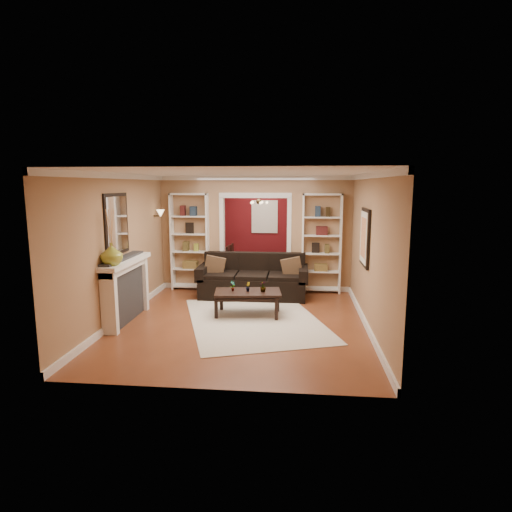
# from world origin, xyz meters

# --- Properties ---
(floor) EXTENTS (8.00, 8.00, 0.00)m
(floor) POSITION_xyz_m (0.00, 0.00, 0.00)
(floor) COLOR brown
(floor) RESTS_ON ground
(ceiling) EXTENTS (8.00, 8.00, 0.00)m
(ceiling) POSITION_xyz_m (0.00, 0.00, 2.70)
(ceiling) COLOR white
(ceiling) RESTS_ON ground
(wall_back) EXTENTS (8.00, 0.00, 8.00)m
(wall_back) POSITION_xyz_m (0.00, 4.00, 1.35)
(wall_back) COLOR #A47B56
(wall_back) RESTS_ON ground
(wall_front) EXTENTS (8.00, 0.00, 8.00)m
(wall_front) POSITION_xyz_m (0.00, -4.00, 1.35)
(wall_front) COLOR #A47B56
(wall_front) RESTS_ON ground
(wall_left) EXTENTS (0.00, 8.00, 8.00)m
(wall_left) POSITION_xyz_m (-2.25, 0.00, 1.35)
(wall_left) COLOR #A47B56
(wall_left) RESTS_ON ground
(wall_right) EXTENTS (0.00, 8.00, 8.00)m
(wall_right) POSITION_xyz_m (2.25, 0.00, 1.35)
(wall_right) COLOR #A47B56
(wall_right) RESTS_ON ground
(partition_wall) EXTENTS (4.50, 0.15, 2.70)m
(partition_wall) POSITION_xyz_m (0.00, 1.20, 1.35)
(partition_wall) COLOR #A47B56
(partition_wall) RESTS_ON floor
(red_back_panel) EXTENTS (4.44, 0.04, 2.64)m
(red_back_panel) POSITION_xyz_m (0.00, 3.97, 1.32)
(red_back_panel) COLOR maroon
(red_back_panel) RESTS_ON floor
(dining_window) EXTENTS (0.78, 0.03, 0.98)m
(dining_window) POSITION_xyz_m (0.00, 3.93, 1.55)
(dining_window) COLOR #8CA5CC
(dining_window) RESTS_ON wall_back
(area_rug) EXTENTS (3.21, 3.80, 0.01)m
(area_rug) POSITION_xyz_m (0.22, -1.19, 0.01)
(area_rug) COLOR beige
(area_rug) RESTS_ON floor
(sofa) EXTENTS (2.44, 1.05, 0.95)m
(sofa) POSITION_xyz_m (0.02, 0.45, 0.48)
(sofa) COLOR black
(sofa) RESTS_ON floor
(pillow_left) EXTENTS (0.46, 0.20, 0.44)m
(pillow_left) POSITION_xyz_m (-0.85, 0.43, 0.69)
(pillow_left) COLOR brown
(pillow_left) RESTS_ON sofa
(pillow_right) EXTENTS (0.43, 0.13, 0.43)m
(pillow_right) POSITION_xyz_m (0.88, 0.43, 0.68)
(pillow_right) COLOR brown
(pillow_right) RESTS_ON sofa
(coffee_table) EXTENTS (1.33, 0.82, 0.48)m
(coffee_table) POSITION_xyz_m (0.07, -0.93, 0.24)
(coffee_table) COLOR black
(coffee_table) RESTS_ON floor
(plant_left) EXTENTS (0.11, 0.12, 0.20)m
(plant_left) POSITION_xyz_m (-0.23, -0.93, 0.57)
(plant_left) COLOR #336626
(plant_left) RESTS_ON coffee_table
(plant_center) EXTENTS (0.09, 0.11, 0.18)m
(plant_center) POSITION_xyz_m (0.07, -0.93, 0.56)
(plant_center) COLOR #336626
(plant_center) RESTS_ON coffee_table
(plant_right) EXTENTS (0.16, 0.16, 0.20)m
(plant_right) POSITION_xyz_m (0.36, -0.93, 0.57)
(plant_right) COLOR #336626
(plant_right) RESTS_ON coffee_table
(bookshelf_left) EXTENTS (0.90, 0.30, 2.30)m
(bookshelf_left) POSITION_xyz_m (-1.55, 1.03, 1.15)
(bookshelf_left) COLOR white
(bookshelf_left) RESTS_ON floor
(bookshelf_right) EXTENTS (0.90, 0.30, 2.30)m
(bookshelf_right) POSITION_xyz_m (1.55, 1.03, 1.15)
(bookshelf_right) COLOR white
(bookshelf_right) RESTS_ON floor
(fireplace) EXTENTS (0.32, 1.70, 1.16)m
(fireplace) POSITION_xyz_m (-2.09, -1.50, 0.58)
(fireplace) COLOR white
(fireplace) RESTS_ON floor
(vase) EXTENTS (0.45, 0.45, 0.38)m
(vase) POSITION_xyz_m (-2.09, -2.08, 1.35)
(vase) COLOR olive
(vase) RESTS_ON fireplace
(mirror) EXTENTS (0.03, 0.95, 1.10)m
(mirror) POSITION_xyz_m (-2.23, -1.50, 1.80)
(mirror) COLOR silver
(mirror) RESTS_ON wall_left
(wall_sconce) EXTENTS (0.18, 0.18, 0.22)m
(wall_sconce) POSITION_xyz_m (-2.15, 0.55, 1.83)
(wall_sconce) COLOR #FFE0A5
(wall_sconce) RESTS_ON wall_left
(framed_art) EXTENTS (0.04, 0.85, 1.05)m
(framed_art) POSITION_xyz_m (2.21, -1.00, 1.55)
(framed_art) COLOR black
(framed_art) RESTS_ON wall_right
(dining_table) EXTENTS (1.50, 0.84, 0.53)m
(dining_table) POSITION_xyz_m (-0.05, 2.62, 0.26)
(dining_table) COLOR black
(dining_table) RESTS_ON floor
(dining_chair_nw) EXTENTS (0.46, 0.46, 0.91)m
(dining_chair_nw) POSITION_xyz_m (-0.60, 2.32, 0.46)
(dining_chair_nw) COLOR black
(dining_chair_nw) RESTS_ON floor
(dining_chair_ne) EXTENTS (0.55, 0.55, 0.95)m
(dining_chair_ne) POSITION_xyz_m (0.50, 2.32, 0.47)
(dining_chair_ne) COLOR black
(dining_chair_ne) RESTS_ON floor
(dining_chair_sw) EXTENTS (0.47, 0.47, 0.87)m
(dining_chair_sw) POSITION_xyz_m (-0.60, 2.92, 0.44)
(dining_chair_sw) COLOR black
(dining_chair_sw) RESTS_ON floor
(dining_chair_se) EXTENTS (0.51, 0.51, 0.91)m
(dining_chair_se) POSITION_xyz_m (0.50, 2.92, 0.45)
(dining_chair_se) COLOR black
(dining_chair_se) RESTS_ON floor
(chandelier) EXTENTS (0.50, 0.50, 0.30)m
(chandelier) POSITION_xyz_m (0.00, 2.70, 2.02)
(chandelier) COLOR #362C18
(chandelier) RESTS_ON ceiling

